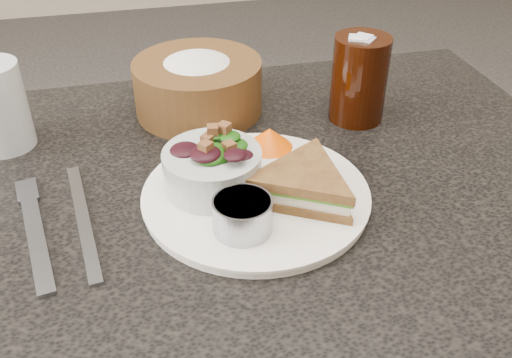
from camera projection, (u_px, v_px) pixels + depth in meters
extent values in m
cylinder|color=white|center=(256.00, 196.00, 0.68)|extent=(0.27, 0.27, 0.01)
cylinder|color=#9397A1|center=(242.00, 215.00, 0.61)|extent=(0.08, 0.08, 0.04)
cone|color=#F75200|center=(270.00, 138.00, 0.75)|extent=(0.09, 0.09, 0.03)
cube|color=gray|center=(36.00, 237.00, 0.62)|extent=(0.05, 0.19, 0.01)
cube|color=gray|center=(83.00, 219.00, 0.65)|extent=(0.04, 0.22, 0.00)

